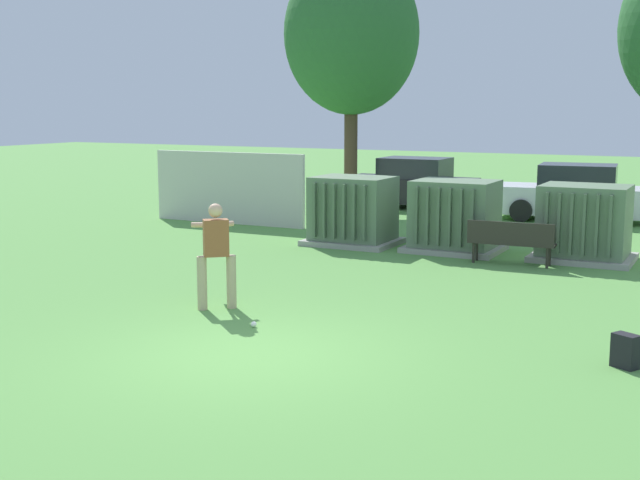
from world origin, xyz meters
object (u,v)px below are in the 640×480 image
Objects in this scene: transformer_mid_west at (455,217)px; sports_ball at (254,324)px; parked_car_leftmost at (412,184)px; parked_car_left_of_center at (573,194)px; transformer_mid_east at (584,224)px; batter at (216,250)px; park_bench at (511,240)px; transformer_west at (353,212)px; backpack at (626,351)px.

sports_ball is (-0.57, -7.80, -0.74)m from transformer_mid_west.
parked_car_left_of_center is (5.24, -0.73, 0.00)m from parked_car_leftmost.
transformer_mid_east is 23.33× the size of sports_ball.
batter reaches higher than transformer_mid_west.
parked_car_leftmost is at bearing 172.05° from parked_car_left_of_center.
parked_car_left_of_center is (-1.44, 6.42, -0.04)m from transformer_mid_east.
transformer_mid_west is 1.93m from park_bench.
batter reaches higher than park_bench.
parked_car_left_of_center is at bearing 82.24° from sports_ball.
transformer_west is 23.33× the size of sports_ball.
transformer_mid_east is 0.48× the size of parked_car_left_of_center.
batter is at bearing -84.01° from transformer_west.
sports_ball is at bearing -77.72° from parked_car_leftmost.
transformer_mid_east is (5.30, 0.32, 0.00)m from transformer_west.
parked_car_leftmost is at bearing 117.83° from transformer_mid_west.
batter is 0.41× the size of parked_car_leftmost.
backpack is at bearing -76.66° from parked_car_left_of_center.
transformer_mid_east is at bearing 3.09° from transformer_mid_west.
transformer_mid_west and parked_car_left_of_center have the same top height.
batter is 1.69m from sports_ball.
transformer_mid_west and parked_car_leftmost have the same top height.
batter is 3.95× the size of backpack.
batter is at bearing -103.01° from parked_car_left_of_center.
transformer_west is at bearing -176.52° from transformer_mid_east.
batter is (-4.58, -7.18, 0.19)m from transformer_mid_east.
parked_car_leftmost is 0.97× the size of parked_car_left_of_center.
batter reaches higher than parked_car_left_of_center.
backpack is (7.16, -7.15, -0.57)m from transformer_west.
transformer_west and parked_car_leftmost have the same top height.
park_bench is at bearing -12.74° from transformer_west.
backpack is (1.86, -7.47, -0.57)m from transformer_mid_east.
backpack is 0.10× the size of parked_car_left_of_center.
transformer_west is 1.21× the size of batter.
backpack is 16.94m from parked_car_leftmost.
transformer_mid_west is 6.72m from parked_car_left_of_center.
park_bench is at bearing 116.49° from backpack.
backpack is at bearing -59.71° from parked_car_leftmost.
transformer_west reaches higher than sports_ball.
transformer_mid_west is 8.26m from parked_car_leftmost.
park_bench is at bearing -88.59° from parked_car_left_of_center.
batter is 13.96m from parked_car_left_of_center.
parked_car_leftmost is (-1.38, 7.47, -0.04)m from transformer_west.
transformer_mid_west is at bearing -101.94° from parked_car_left_of_center.
park_bench is 10.00m from parked_car_leftmost.
transformer_mid_west is (2.47, 0.17, 0.00)m from transformer_west.
backpack is at bearing 5.28° from sports_ball.
parked_car_leftmost is (-3.86, 7.30, -0.04)m from transformer_mid_west.
transformer_mid_east is at bearing 57.47° from batter.
sports_ball is (1.90, -7.63, -0.74)m from transformer_west.
batter reaches higher than parked_car_leftmost.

